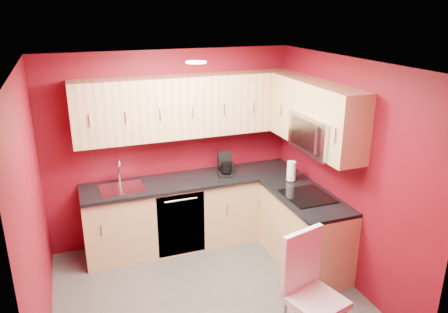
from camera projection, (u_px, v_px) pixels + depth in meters
floor at (209, 297)px, 4.75m from camera, size 3.20×3.20×0.00m
ceiling at (205, 64)px, 3.92m from camera, size 3.20×3.20×0.00m
wall_back at (171, 148)px, 5.67m from camera, size 3.20×0.00×3.20m
wall_front at (275, 274)px, 3.01m from camera, size 3.20×0.00×3.20m
wall_left at (33, 217)px, 3.81m from camera, size 0.00×3.00×3.00m
wall_right at (344, 172)px, 4.86m from camera, size 0.00×3.00×3.00m
base_cabinets_back at (194, 212)px, 5.73m from camera, size 2.80×0.60×0.87m
base_cabinets_right at (304, 231)px, 5.25m from camera, size 0.60×1.30×0.87m
countertop_back at (194, 180)px, 5.57m from camera, size 2.80×0.63×0.04m
countertop_right at (306, 197)px, 5.08m from camera, size 0.63×1.27×0.04m
upper_cabinets_back at (189, 106)px, 5.39m from camera, size 2.80×0.35×0.75m
upper_cabinets_right at (313, 108)px, 4.98m from camera, size 0.35×1.55×0.75m
microwave at (321, 133)px, 4.83m from camera, size 0.42×0.76×0.42m
cooktop at (307, 196)px, 5.04m from camera, size 0.50×0.55×0.01m
sink at (122, 185)px, 5.27m from camera, size 0.52×0.42×0.35m
dishwasher_front at (181, 225)px, 5.40m from camera, size 0.60×0.02×0.82m
downlight at (196, 62)px, 4.20m from camera, size 0.20×0.20×0.01m
coffee_maker at (225, 165)px, 5.62m from camera, size 0.22×0.26×0.30m
napkin_holder at (227, 168)px, 5.70m from camera, size 0.14×0.14×0.15m
paper_towel at (291, 171)px, 5.46m from camera, size 0.16×0.16×0.25m
dining_chair at (316, 295)px, 3.90m from camera, size 0.55×0.57×1.11m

